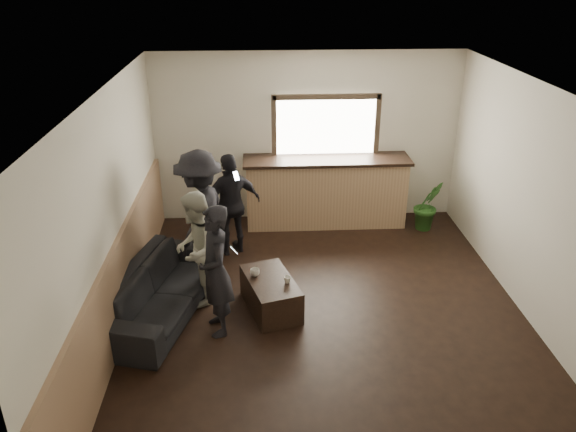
{
  "coord_description": "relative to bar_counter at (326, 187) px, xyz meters",
  "views": [
    {
      "loc": [
        -0.79,
        -5.87,
        4.1
      ],
      "look_at": [
        -0.45,
        0.4,
        1.2
      ],
      "focal_mm": 35.0,
      "sensor_mm": 36.0,
      "label": 1
    }
  ],
  "objects": [
    {
      "name": "ground",
      "position": [
        -0.3,
        -2.7,
        -0.64
      ],
      "size": [
        5.0,
        6.0,
        0.01
      ],
      "primitive_type": "cube",
      "color": "black"
    },
    {
      "name": "room_shell",
      "position": [
        -1.04,
        -2.7,
        0.83
      ],
      "size": [
        5.01,
        6.01,
        2.8
      ],
      "color": "silver",
      "rests_on": "ground"
    },
    {
      "name": "bar_counter",
      "position": [
        0.0,
        0.0,
        0.0
      ],
      "size": [
        2.7,
        0.68,
        2.13
      ],
      "color": "#A67F5A",
      "rests_on": "ground"
    },
    {
      "name": "sofa",
      "position": [
        -2.36,
        -2.51,
        -0.32
      ],
      "size": [
        1.42,
        2.36,
        0.65
      ],
      "primitive_type": "imported",
      "rotation": [
        0.0,
        0.0,
        1.3
      ],
      "color": "black",
      "rests_on": "ground"
    },
    {
      "name": "coffee_table",
      "position": [
        -0.98,
        -2.52,
        -0.43
      ],
      "size": [
        0.8,
        1.09,
        0.43
      ],
      "primitive_type": "cube",
      "rotation": [
        0.0,
        0.0,
        0.3
      ],
      "color": "black",
      "rests_on": "ground"
    },
    {
      "name": "cup_a",
      "position": [
        -1.18,
        -2.42,
        -0.16
      ],
      "size": [
        0.16,
        0.16,
        0.09
      ],
      "primitive_type": "imported",
      "rotation": [
        0.0,
        0.0,
        2.01
      ],
      "color": "silver",
      "rests_on": "coffee_table"
    },
    {
      "name": "cup_b",
      "position": [
        -0.78,
        -2.61,
        -0.17
      ],
      "size": [
        0.13,
        0.13,
        0.08
      ],
      "primitive_type": "imported",
      "rotation": [
        0.0,
        0.0,
        2.53
      ],
      "color": "silver",
      "rests_on": "coffee_table"
    },
    {
      "name": "potted_plant",
      "position": [
        1.65,
        -0.33,
        -0.22
      ],
      "size": [
        0.54,
        0.47,
        0.84
      ],
      "primitive_type": "imported",
      "rotation": [
        0.0,
        0.0,
        0.23
      ],
      "color": "#2D6623",
      "rests_on": "ground"
    },
    {
      "name": "person_a",
      "position": [
        -1.62,
        -2.93,
        0.17
      ],
      "size": [
        0.53,
        0.67,
        1.62
      ],
      "rotation": [
        0.0,
        0.0,
        -1.31
      ],
      "color": "black",
      "rests_on": "ground"
    },
    {
      "name": "person_b",
      "position": [
        -1.91,
        -2.29,
        0.12
      ],
      "size": [
        0.66,
        0.8,
        1.52
      ],
      "rotation": [
        0.0,
        0.0,
        -1.69
      ],
      "color": "#BBBBA9",
      "rests_on": "ground"
    },
    {
      "name": "person_c",
      "position": [
        -1.91,
        -1.55,
        0.26
      ],
      "size": [
        0.95,
        1.3,
        1.81
      ],
      "rotation": [
        0.0,
        0.0,
        -1.84
      ],
      "color": "black",
      "rests_on": "ground"
    },
    {
      "name": "person_d",
      "position": [
        -1.51,
        -0.96,
        0.14
      ],
      "size": [
        0.99,
        0.74,
        1.56
      ],
      "rotation": [
        0.0,
        0.0,
        -2.7
      ],
      "color": "black",
      "rests_on": "ground"
    }
  ]
}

